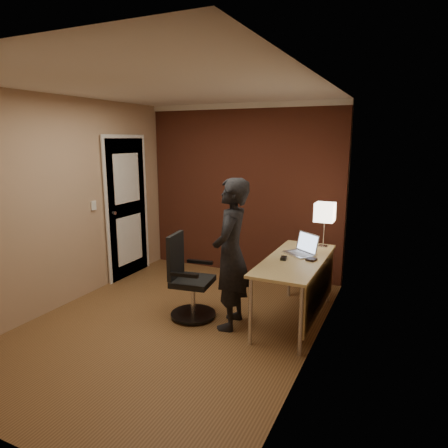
{
  "coord_description": "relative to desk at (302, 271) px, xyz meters",
  "views": [
    {
      "loc": [
        2.24,
        -3.48,
        2.01
      ],
      "look_at": [
        0.35,
        0.55,
        1.05
      ],
      "focal_mm": 32.0,
      "sensor_mm": 36.0,
      "label": 1
    }
  ],
  "objects": [
    {
      "name": "office_chair",
      "position": [
        -1.2,
        -0.4,
        -0.18
      ],
      "size": [
        0.51,
        0.56,
        0.95
      ],
      "color": "black",
      "rests_on": "ground"
    },
    {
      "name": "room",
      "position": [
        -1.53,
        0.93,
        0.77
      ],
      "size": [
        4.0,
        4.0,
        4.0
      ],
      "color": "brown",
      "rests_on": "ground"
    },
    {
      "name": "laptop",
      "position": [
        -0.05,
        0.21,
        0.19
      ],
      "size": [
        0.42,
        0.4,
        0.23
      ],
      "color": "silver",
      "rests_on": "desk"
    },
    {
      "name": "desk_lamp",
      "position": [
        0.1,
        0.61,
        0.55
      ],
      "size": [
        0.22,
        0.22,
        0.54
      ],
      "color": "silver",
      "rests_on": "desk"
    },
    {
      "name": "mouse",
      "position": [
        -0.18,
        -0.09,
        0.14
      ],
      "size": [
        0.07,
        0.11,
        0.03
      ],
      "primitive_type": "cube",
      "rotation": [
        0.0,
        0.0,
        0.13
      ],
      "color": "black",
      "rests_on": "desk"
    },
    {
      "name": "desk",
      "position": [
        0.0,
        0.0,
        0.0
      ],
      "size": [
        0.6,
        1.5,
        0.73
      ],
      "color": "#D8BE7D",
      "rests_on": "ground"
    },
    {
      "name": "person",
      "position": [
        -0.67,
        -0.39,
        0.21
      ],
      "size": [
        0.47,
        0.64,
        1.62
      ],
      "primitive_type": "imported",
      "rotation": [
        0.0,
        0.0,
        -1.43
      ],
      "color": "black",
      "rests_on": "ground"
    },
    {
      "name": "wallet",
      "position": [
        0.1,
        0.01,
        0.14
      ],
      "size": [
        0.11,
        0.13,
        0.02
      ],
      "primitive_type": "cube",
      "rotation": [
        0.0,
        0.0,
        -0.23
      ],
      "color": "black",
      "rests_on": "desk"
    }
  ]
}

